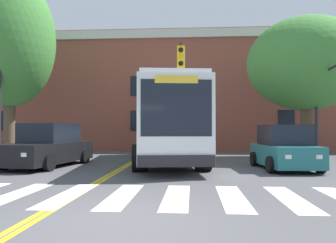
{
  "coord_description": "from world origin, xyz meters",
  "views": [
    {
      "loc": [
        1.18,
        -5.42,
        1.52
      ],
      "look_at": [
        0.28,
        8.84,
        1.89
      ],
      "focal_mm": 35.0,
      "sensor_mm": 36.0,
      "label": 1
    }
  ],
  "objects_px": {
    "traffic_light_near_corner": "(329,93)",
    "street_tree_curbside_large": "(306,64)",
    "city_bus": "(166,123)",
    "car_black_near_lane": "(49,147)",
    "car_teal_far_lane": "(284,149)",
    "street_tree_curbside_small": "(10,41)",
    "traffic_light_overhead": "(183,82)"
  },
  "relations": [
    {
      "from": "car_black_near_lane",
      "to": "street_tree_curbside_large",
      "type": "distance_m",
      "value": 13.47
    },
    {
      "from": "traffic_light_near_corner",
      "to": "city_bus",
      "type": "bearing_deg",
      "value": 177.21
    },
    {
      "from": "traffic_light_near_corner",
      "to": "car_black_near_lane",
      "type": "bearing_deg",
      "value": -172.53
    },
    {
      "from": "city_bus",
      "to": "street_tree_curbside_large",
      "type": "relative_size",
      "value": 1.35
    },
    {
      "from": "city_bus",
      "to": "traffic_light_overhead",
      "type": "relative_size",
      "value": 1.84
    },
    {
      "from": "city_bus",
      "to": "traffic_light_overhead",
      "type": "xyz_separation_m",
      "value": [
        0.77,
        1.18,
        2.05
      ]
    },
    {
      "from": "car_teal_far_lane",
      "to": "car_black_near_lane",
      "type": "bearing_deg",
      "value": 177.41
    },
    {
      "from": "traffic_light_overhead",
      "to": "street_tree_curbside_small",
      "type": "distance_m",
      "value": 10.05
    },
    {
      "from": "traffic_light_overhead",
      "to": "street_tree_curbside_large",
      "type": "height_order",
      "value": "street_tree_curbside_large"
    },
    {
      "from": "city_bus",
      "to": "traffic_light_overhead",
      "type": "bearing_deg",
      "value": 56.99
    },
    {
      "from": "city_bus",
      "to": "car_black_near_lane",
      "type": "bearing_deg",
      "value": -158.02
    },
    {
      "from": "street_tree_curbside_large",
      "to": "street_tree_curbside_small",
      "type": "height_order",
      "value": "street_tree_curbside_small"
    },
    {
      "from": "car_teal_far_lane",
      "to": "street_tree_curbside_large",
      "type": "height_order",
      "value": "street_tree_curbside_large"
    },
    {
      "from": "traffic_light_near_corner",
      "to": "street_tree_curbside_small",
      "type": "bearing_deg",
      "value": 170.82
    },
    {
      "from": "traffic_light_near_corner",
      "to": "traffic_light_overhead",
      "type": "relative_size",
      "value": 0.79
    },
    {
      "from": "city_bus",
      "to": "car_black_near_lane",
      "type": "relative_size",
      "value": 2.21
    },
    {
      "from": "car_black_near_lane",
      "to": "traffic_light_overhead",
      "type": "bearing_deg",
      "value": 29.27
    },
    {
      "from": "city_bus",
      "to": "traffic_light_near_corner",
      "type": "distance_m",
      "value": 7.41
    },
    {
      "from": "street_tree_curbside_small",
      "to": "car_teal_far_lane",
      "type": "bearing_deg",
      "value": -18.78
    },
    {
      "from": "car_teal_far_lane",
      "to": "street_tree_curbside_large",
      "type": "distance_m",
      "value": 6.82
    },
    {
      "from": "street_tree_curbside_large",
      "to": "city_bus",
      "type": "bearing_deg",
      "value": -161.9
    },
    {
      "from": "traffic_light_overhead",
      "to": "traffic_light_near_corner",
      "type": "bearing_deg",
      "value": -13.29
    },
    {
      "from": "traffic_light_near_corner",
      "to": "street_tree_curbside_large",
      "type": "bearing_deg",
      "value": 90.83
    },
    {
      "from": "car_black_near_lane",
      "to": "traffic_light_near_corner",
      "type": "distance_m",
      "value": 12.42
    },
    {
      "from": "car_black_near_lane",
      "to": "car_teal_far_lane",
      "type": "relative_size",
      "value": 1.32
    },
    {
      "from": "car_black_near_lane",
      "to": "traffic_light_near_corner",
      "type": "height_order",
      "value": "traffic_light_near_corner"
    },
    {
      "from": "city_bus",
      "to": "car_teal_far_lane",
      "type": "relative_size",
      "value": 2.91
    },
    {
      "from": "city_bus",
      "to": "car_black_near_lane",
      "type": "xyz_separation_m",
      "value": [
        -4.81,
        -1.94,
        -1.06
      ]
    },
    {
      "from": "car_black_near_lane",
      "to": "street_tree_curbside_large",
      "type": "relative_size",
      "value": 0.61
    },
    {
      "from": "car_teal_far_lane",
      "to": "street_tree_curbside_small",
      "type": "height_order",
      "value": "street_tree_curbside_small"
    },
    {
      "from": "city_bus",
      "to": "street_tree_curbside_large",
      "type": "bearing_deg",
      "value": 18.1
    },
    {
      "from": "city_bus",
      "to": "car_teal_far_lane",
      "type": "distance_m",
      "value": 5.39
    }
  ]
}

